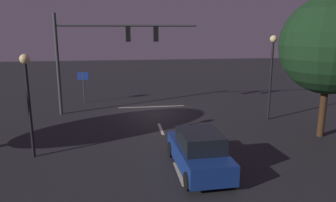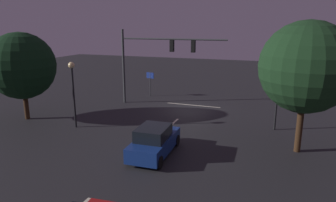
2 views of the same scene
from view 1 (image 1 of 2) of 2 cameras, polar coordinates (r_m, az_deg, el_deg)
The scene contains 10 objects.
ground_plane at distance 22.59m, azimuth -2.55°, elevation -1.97°, with size 80.00×80.00×0.00m, color #232326.
traffic_signal_assembly at distance 22.18m, azimuth -11.38°, elevation 9.84°, with size 9.57×0.47×6.78m.
lane_dash_far at distance 18.77m, azimuth -1.29°, elevation -5.02°, with size 2.20×0.16×0.01m, color beige.
lane_dash_mid at distance 13.24m, azimuth 2.00°, elevation -12.85°, with size 2.20×0.16×0.01m, color beige.
stop_bar at distance 24.11m, azimuth -2.93°, elevation -1.02°, with size 5.00×0.16×0.01m, color beige.
car_approaching at distance 13.29m, azimuth 5.56°, elevation -9.08°, with size 2.05×4.43×1.70m.
street_lamp_left_kerb at distance 21.08m, azimuth 18.13°, elevation 6.67°, with size 0.44×0.44×5.37m.
street_lamp_right_kerb at distance 15.22m, azimuth -23.92°, elevation 2.55°, with size 0.44×0.44×4.70m.
route_sign at distance 25.92m, azimuth -14.93°, elevation 3.58°, with size 0.89×0.28×2.50m.
tree_left_near at distance 18.63m, azimuth 27.01°, elevation 8.89°, with size 5.08×5.08×7.47m.
Camera 1 is at (2.18, 21.75, 5.71)m, focal length 34.00 mm.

